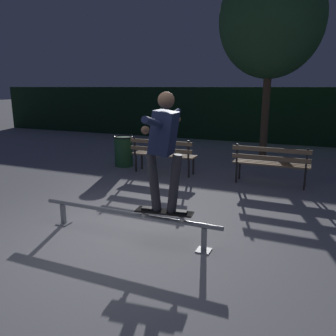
# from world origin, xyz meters

# --- Properties ---
(ground_plane) EXTENTS (90.00, 90.00, 0.00)m
(ground_plane) POSITION_xyz_m (0.00, 0.00, 0.00)
(ground_plane) COLOR #99999E
(hedge_backdrop) EXTENTS (24.00, 1.20, 2.06)m
(hedge_backdrop) POSITION_xyz_m (0.00, 10.02, 1.03)
(hedge_backdrop) COLOR black
(hedge_backdrop) RESTS_ON ground
(grind_rail) EXTENTS (2.77, 0.18, 0.38)m
(grind_rail) POSITION_xyz_m (-0.00, 0.27, 0.29)
(grind_rail) COLOR gray
(grind_rail) RESTS_ON ground
(skateboard) EXTENTS (0.80, 0.28, 0.09)m
(skateboard) POSITION_xyz_m (0.57, 0.27, 0.45)
(skateboard) COLOR black
(skateboard) RESTS_ON grind_rail
(skateboarder) EXTENTS (0.63, 1.40, 1.56)m
(skateboarder) POSITION_xyz_m (0.58, 0.27, 1.39)
(skateboarder) COLOR black
(skateboarder) RESTS_ON skateboard
(park_bench_leftmost) EXTENTS (1.61, 0.44, 0.88)m
(park_bench_leftmost) POSITION_xyz_m (-0.99, 3.72, 0.54)
(park_bench_leftmost) COLOR #282623
(park_bench_leftmost) RESTS_ON ground
(park_bench_left_center) EXTENTS (1.61, 0.44, 0.88)m
(park_bench_left_center) POSITION_xyz_m (1.53, 3.72, 0.54)
(park_bench_left_center) COLOR #282623
(park_bench_left_center) RESTS_ON ground
(tree_behind_benches) EXTENTS (2.87, 2.87, 5.44)m
(tree_behind_benches) POSITION_xyz_m (0.97, 6.68, 3.85)
(tree_behind_benches) COLOR brown
(tree_behind_benches) RESTS_ON ground
(trash_can) EXTENTS (0.52, 0.52, 0.80)m
(trash_can) POSITION_xyz_m (-2.29, 4.08, 0.41)
(trash_can) COLOR #23562D
(trash_can) RESTS_ON ground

